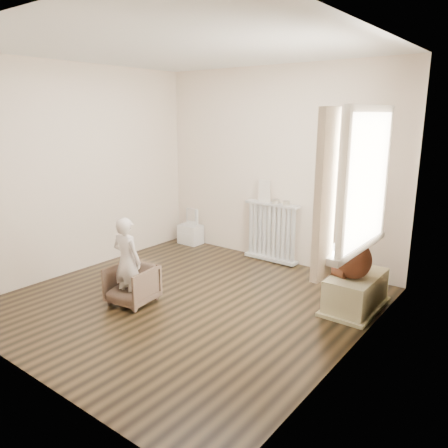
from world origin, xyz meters
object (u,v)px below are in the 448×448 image
Objects in this scene: armchair at (132,285)px; teddy_bear at (354,249)px; toy_bench at (356,290)px; plush_cat at (368,222)px; radiator at (271,234)px; toy_vanity at (190,226)px; child at (127,261)px.

teddy_bear reaches higher than armchair.
toy_bench is 0.48m from teddy_bear.
plush_cat is at bearing -58.18° from toy_bench.
toy_vanity is (-1.45, -0.03, -0.11)m from radiator.
plush_cat is (2.10, 1.15, 0.51)m from child.
radiator is 1.78× the size of armchair.
radiator is 1.46m from toy_vanity.
armchair is 1.94× the size of plush_cat.
radiator is at bearing 1.18° from toy_vanity.
child is at bearing -64.91° from toy_vanity.
radiator is at bearing 70.51° from armchair.
child reaches higher than armchair.
child is 3.94× the size of plush_cat.
teddy_bear reaches higher than toy_bench.
toy_bench is 3.33× the size of plush_cat.
toy_vanity is at bearing 177.69° from teddy_bear.
armchair is at bearing -96.79° from child.
toy_bench is at bearing -13.82° from toy_vanity.
armchair is at bearing -64.38° from toy_vanity.
armchair is at bearing -160.38° from plush_cat.
radiator is 1.04× the size of toy_bench.
toy_bench is (1.96, 1.33, -0.01)m from armchair.
toy_vanity reaches higher than toy_bench.
plush_cat is at bearing -30.98° from radiator.
child reaches higher than radiator.
toy_vanity is 2.33m from child.
radiator reaches higher than toy_bench.
toy_vanity is at bearing -71.70° from child.
child is at bearing -159.32° from plush_cat.
teddy_bear is at bearing -153.33° from child.
teddy_bear is at bearing 25.63° from armchair.
toy_vanity is 2.28m from armchair.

